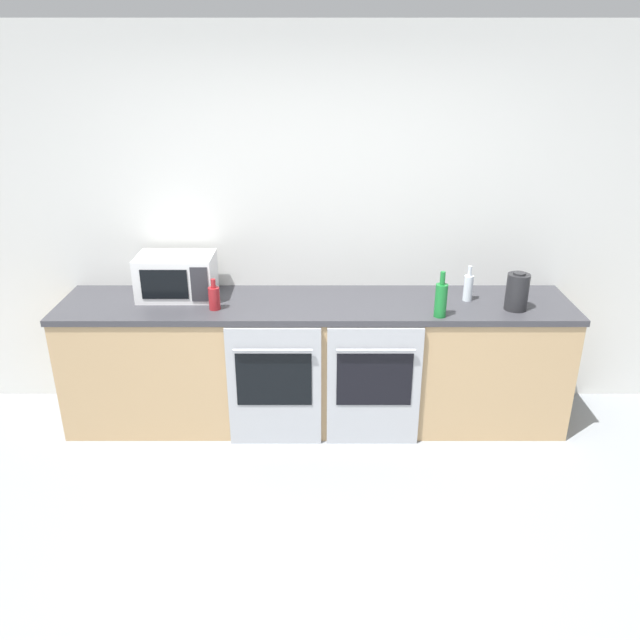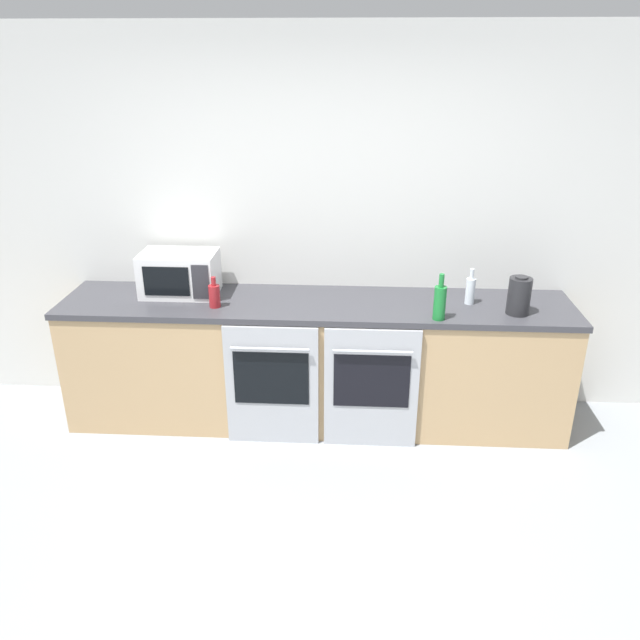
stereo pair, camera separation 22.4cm
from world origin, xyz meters
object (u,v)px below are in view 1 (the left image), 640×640
object	(u,v)px
microwave	(177,276)
bottle_clear	(468,287)
oven_right	(374,387)
bottle_red	(214,297)
kettle	(517,292)
oven_left	(275,387)
bottle_green	(441,299)

from	to	relation	value
microwave	bottle_clear	xyz separation A→B (m)	(1.94, -0.07, -0.05)
oven_right	bottle_red	xyz separation A→B (m)	(-1.02, 0.20, 0.54)
microwave	kettle	world-z (taller)	microwave
oven_right	kettle	bearing A→B (deg)	12.42
bottle_red	bottle_clear	size ratio (longest dim) A/B	0.85
bottle_clear	microwave	bearing A→B (deg)	177.99
bottle_red	kettle	distance (m)	1.93
oven_left	kettle	distance (m)	1.67
oven_left	kettle	xyz separation A→B (m)	(1.55, 0.20, 0.58)
oven_left	oven_right	bearing A→B (deg)	0.00
bottle_red	bottle_clear	world-z (taller)	bottle_clear
kettle	bottle_clear	bearing A→B (deg)	150.26
microwave	kettle	distance (m)	2.23
microwave	bottle_red	xyz separation A→B (m)	(0.28, -0.22, -0.07)
oven_left	bottle_red	world-z (taller)	bottle_red
oven_right	kettle	xyz separation A→B (m)	(0.91, 0.20, 0.58)
oven_left	microwave	distance (m)	0.99
bottle_green	kettle	size ratio (longest dim) A/B	1.19
oven_right	bottle_clear	xyz separation A→B (m)	(0.63, 0.36, 0.55)
microwave	bottle_clear	world-z (taller)	microwave
oven_right	bottle_green	size ratio (longest dim) A/B	2.85
oven_left	kettle	world-z (taller)	kettle
oven_right	bottle_green	xyz separation A→B (m)	(0.40, 0.08, 0.57)
bottle_green	kettle	xyz separation A→B (m)	(0.51, 0.12, 0.00)
oven_right	kettle	distance (m)	1.10
microwave	kettle	bearing A→B (deg)	-5.80
microwave	oven_left	bearing A→B (deg)	-32.60
oven_right	bottle_red	distance (m)	1.17
bottle_clear	bottle_green	bearing A→B (deg)	-130.04
bottle_clear	bottle_green	world-z (taller)	bottle_green
oven_right	bottle_red	bearing A→B (deg)	168.90
bottle_clear	kettle	size ratio (longest dim) A/B	0.96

